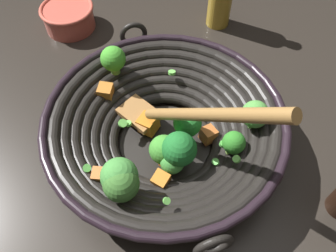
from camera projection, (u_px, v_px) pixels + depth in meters
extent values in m
plane|color=#28231E|center=(165.00, 144.00, 0.59)|extent=(4.00, 4.00, 0.00)
cylinder|color=black|center=(165.00, 143.00, 0.58)|extent=(0.16, 0.16, 0.01)
torus|color=black|center=(165.00, 138.00, 0.57)|extent=(0.21, 0.21, 0.02)
torus|color=black|center=(165.00, 136.00, 0.57)|extent=(0.23, 0.23, 0.02)
torus|color=black|center=(165.00, 133.00, 0.56)|extent=(0.26, 0.26, 0.02)
torus|color=black|center=(165.00, 130.00, 0.55)|extent=(0.29, 0.29, 0.02)
torus|color=black|center=(165.00, 127.00, 0.54)|extent=(0.32, 0.32, 0.02)
torus|color=black|center=(165.00, 124.00, 0.54)|extent=(0.34, 0.34, 0.02)
torus|color=black|center=(165.00, 121.00, 0.53)|extent=(0.37, 0.37, 0.02)
torus|color=black|center=(165.00, 117.00, 0.52)|extent=(0.39, 0.39, 0.01)
torus|color=black|center=(213.00, 246.00, 0.41)|extent=(0.05, 0.02, 0.05)
torus|color=black|center=(134.00, 35.00, 0.64)|extent=(0.05, 0.02, 0.05)
cylinder|color=#77C245|center=(172.00, 169.00, 0.53)|extent=(0.01, 0.01, 0.01)
sphere|color=green|center=(172.00, 162.00, 0.51)|extent=(0.04, 0.04, 0.04)
cylinder|color=#69AF4B|center=(252.00, 124.00, 0.53)|extent=(0.02, 0.02, 0.01)
sphere|color=#529D42|center=(255.00, 114.00, 0.51)|extent=(0.04, 0.04, 0.04)
cylinder|color=#75C05A|center=(164.00, 158.00, 0.54)|extent=(0.02, 0.02, 0.02)
sphere|color=#419231|center=(164.00, 150.00, 0.52)|extent=(0.05, 0.05, 0.05)
cylinder|color=#66B44E|center=(176.00, 161.00, 0.53)|extent=(0.02, 0.02, 0.02)
sphere|color=#1E6F2B|center=(177.00, 150.00, 0.50)|extent=(0.05, 0.05, 0.05)
cylinder|color=#81C249|center=(122.00, 187.00, 0.47)|extent=(0.03, 0.03, 0.02)
sphere|color=#46933F|center=(119.00, 176.00, 0.45)|extent=(0.05, 0.05, 0.05)
cylinder|color=#84BF48|center=(123.00, 193.00, 0.47)|extent=(0.02, 0.02, 0.02)
sphere|color=#3D742F|center=(121.00, 184.00, 0.44)|extent=(0.05, 0.05, 0.05)
cylinder|color=#67B145|center=(187.00, 134.00, 0.56)|extent=(0.03, 0.03, 0.02)
sphere|color=#2B8C32|center=(187.00, 123.00, 0.53)|extent=(0.05, 0.05, 0.05)
cylinder|color=#89BC48|center=(232.00, 150.00, 0.53)|extent=(0.02, 0.02, 0.02)
sphere|color=#2F8026|center=(234.00, 143.00, 0.51)|extent=(0.04, 0.04, 0.04)
cylinder|color=#74AE45|center=(115.00, 69.00, 0.60)|extent=(0.02, 0.02, 0.02)
sphere|color=green|center=(113.00, 59.00, 0.58)|extent=(0.04, 0.04, 0.04)
cube|color=#BC661C|center=(168.00, 160.00, 0.54)|extent=(0.03, 0.03, 0.03)
cube|color=#C96F31|center=(99.00, 175.00, 0.49)|extent=(0.03, 0.03, 0.02)
cube|color=#C1672F|center=(208.00, 135.00, 0.57)|extent=(0.03, 0.03, 0.03)
cube|color=#C37228|center=(106.00, 92.00, 0.59)|extent=(0.03, 0.04, 0.03)
cube|color=orange|center=(161.00, 180.00, 0.51)|extent=(0.03, 0.04, 0.03)
cube|color=orange|center=(148.00, 124.00, 0.58)|extent=(0.04, 0.04, 0.03)
cylinder|color=#56B247|center=(223.00, 144.00, 0.52)|extent=(0.01, 0.01, 0.01)
cylinder|color=#56B247|center=(216.00, 162.00, 0.52)|extent=(0.01, 0.01, 0.01)
cylinder|color=#6BC651|center=(123.00, 123.00, 0.55)|extent=(0.02, 0.02, 0.01)
cylinder|color=#6BC651|center=(172.00, 73.00, 0.60)|extent=(0.02, 0.02, 0.01)
cylinder|color=#6BC651|center=(167.00, 201.00, 0.44)|extent=(0.01, 0.01, 0.01)
cylinder|color=#6BC651|center=(237.00, 159.00, 0.49)|extent=(0.01, 0.01, 0.01)
cylinder|color=#56B247|center=(87.00, 168.00, 0.49)|extent=(0.01, 0.01, 0.01)
cylinder|color=#6BC651|center=(128.00, 123.00, 0.56)|extent=(0.01, 0.01, 0.01)
cube|color=#9E6B38|center=(139.00, 114.00, 0.58)|extent=(0.07, 0.08, 0.01)
cylinder|color=#9E713B|center=(204.00, 115.00, 0.44)|extent=(0.11, 0.21, 0.20)
cylinder|color=#D15647|center=(69.00, 18.00, 0.75)|extent=(0.11, 0.11, 0.05)
torus|color=#D95C4A|center=(66.00, 8.00, 0.73)|extent=(0.12, 0.12, 0.01)
cylinder|color=#99D166|center=(69.00, 13.00, 0.76)|extent=(0.02, 0.02, 0.00)
cylinder|color=#6BC651|center=(64.00, 25.00, 0.73)|extent=(0.01, 0.01, 0.01)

